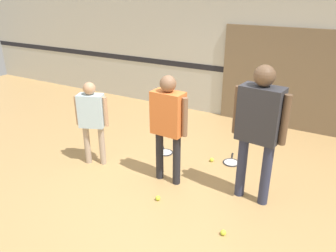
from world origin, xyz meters
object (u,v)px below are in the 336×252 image
(person_instructor, at_px, (168,119))
(racket_spare_on_floor, at_px, (231,162))
(tennis_ball_by_spare_racket, at_px, (212,160))
(tennis_ball_stray_left, at_px, (223,233))
(person_student_right, at_px, (259,121))
(racket_second_spare, at_px, (165,152))
(tennis_ball_near_instructor, at_px, (158,198))
(person_student_left, at_px, (92,115))

(person_instructor, bearing_deg, racket_spare_on_floor, 59.15)
(tennis_ball_by_spare_racket, distance_m, tennis_ball_stray_left, 1.73)
(person_student_right, bearing_deg, racket_second_spare, -13.38)
(racket_second_spare, height_order, tennis_ball_near_instructor, tennis_ball_near_instructor)
(racket_second_spare, bearing_deg, tennis_ball_near_instructor, 165.83)
(person_instructor, relative_size, racket_second_spare, 3.52)
(tennis_ball_by_spare_racket, relative_size, tennis_ball_stray_left, 1.00)
(person_student_right, bearing_deg, tennis_ball_by_spare_racket, -33.02)
(person_instructor, height_order, tennis_ball_near_instructor, person_instructor)
(person_student_left, distance_m, racket_second_spare, 1.43)
(tennis_ball_near_instructor, bearing_deg, person_instructor, 104.45)
(person_instructor, xyz_separation_m, tennis_ball_stray_left, (1.13, -0.70, -0.94))
(person_instructor, xyz_separation_m, person_student_right, (1.19, 0.16, 0.15))
(person_student_left, xyz_separation_m, racket_spare_on_floor, (1.90, 1.10, -0.82))
(person_instructor, xyz_separation_m, tennis_ball_near_instructor, (0.13, -0.50, -0.94))
(tennis_ball_near_instructor, relative_size, tennis_ball_stray_left, 1.00)
(person_student_right, bearing_deg, tennis_ball_near_instructor, 37.60)
(tennis_ball_near_instructor, bearing_deg, tennis_ball_stray_left, -11.23)
(racket_spare_on_floor, height_order, racket_second_spare, same)
(tennis_ball_by_spare_racket, bearing_deg, tennis_ball_near_instructor, -99.11)
(person_student_right, xyz_separation_m, racket_second_spare, (-1.67, 0.58, -1.11))
(tennis_ball_near_instructor, bearing_deg, racket_spare_on_floor, 71.00)
(racket_second_spare, bearing_deg, person_student_right, -149.51)
(racket_second_spare, bearing_deg, person_instructor, 172.65)
(racket_second_spare, distance_m, tennis_ball_near_instructor, 1.38)
(tennis_ball_near_instructor, distance_m, tennis_ball_by_spare_racket, 1.36)
(racket_spare_on_floor, bearing_deg, tennis_ball_near_instructor, 145.55)
(person_student_right, xyz_separation_m, tennis_ball_near_instructor, (-1.06, -0.66, -1.09))
(tennis_ball_by_spare_racket, bearing_deg, person_instructor, -112.26)
(person_student_right, bearing_deg, person_student_left, 12.45)
(racket_second_spare, bearing_deg, tennis_ball_by_spare_racket, -123.39)
(person_student_left, xyz_separation_m, racket_second_spare, (0.79, 0.87, -0.82))
(tennis_ball_stray_left, bearing_deg, tennis_ball_by_spare_racket, 117.03)
(person_instructor, distance_m, tennis_ball_by_spare_racket, 1.31)
(person_student_left, distance_m, tennis_ball_near_instructor, 1.65)
(person_instructor, distance_m, person_student_right, 1.21)
(tennis_ball_stray_left, bearing_deg, person_instructor, 148.26)
(person_student_right, height_order, tennis_ball_near_instructor, person_student_right)
(person_student_left, xyz_separation_m, person_student_right, (2.46, 0.29, 0.29))
(tennis_ball_near_instructor, bearing_deg, tennis_ball_by_spare_racket, 80.89)
(racket_second_spare, bearing_deg, person_student_left, 97.43)
(person_instructor, bearing_deg, person_student_left, -171.85)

